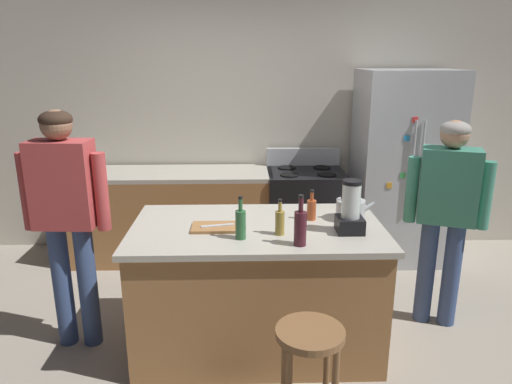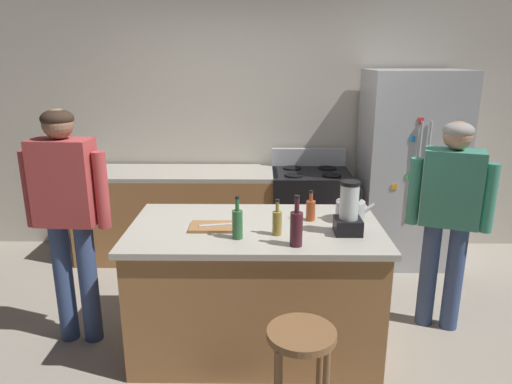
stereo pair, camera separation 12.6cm
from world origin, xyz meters
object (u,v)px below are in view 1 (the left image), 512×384
blender_appliance (351,211)px  bottle_olive_oil (241,223)px  bottle_cooking_sauce (311,209)px  bar_stool (309,354)px  bottle_wine (300,227)px  tea_kettle (351,209)px  person_by_sink_right (446,205)px  kitchen_island (257,286)px  bottle_vinegar (280,222)px  person_by_island_left (66,209)px  chef_knife (217,225)px  refrigerator (402,168)px  cutting_board (214,227)px  stove_range (305,214)px

blender_appliance → bottle_olive_oil: (-0.71, -0.09, -0.05)m
bottle_cooking_sauce → bar_stool: bearing=-97.8°
bottle_wine → tea_kettle: size_ratio=1.15×
person_by_sink_right → bottle_cooking_sauce: bearing=-171.9°
kitchen_island → person_by_sink_right: bearing=10.5°
bottle_cooking_sauce → bottle_vinegar: size_ratio=0.92×
person_by_island_left → tea_kettle: person_by_island_left is taller
chef_knife → bar_stool: bearing=-70.4°
chef_knife → bottle_wine: bearing=-41.8°
refrigerator → cutting_board: bearing=-138.7°
kitchen_island → tea_kettle: size_ratio=6.15×
bottle_wine → tea_kettle: bottle_wine is taller
kitchen_island → bottle_wine: 0.71m
blender_appliance → chef_knife: bearing=174.5°
bar_stool → cutting_board: (-0.53, 0.82, 0.40)m
refrigerator → bar_stool: (-1.23, -2.37, -0.43)m
person_by_island_left → bottle_olive_oil: person_by_island_left is taller
stove_range → blender_appliance: 1.76m
refrigerator → person_by_island_left: bearing=-152.3°
refrigerator → cutting_board: 2.35m
kitchen_island → bottle_cooking_sauce: 0.66m
person_by_sink_right → blender_appliance: person_by_sink_right is taller
chef_knife → person_by_sink_right: bearing=-1.8°
bottle_cooking_sauce → bottle_wine: (-0.13, -0.45, 0.04)m
refrigerator → tea_kettle: 1.61m
kitchen_island → refrigerator: refrigerator is taller
tea_kettle → person_by_island_left: bearing=-178.1°
person_by_sink_right → bottle_vinegar: 1.32m
kitchen_island → stove_range: stove_range is taller
stove_range → bottle_olive_oil: bearing=-110.1°
bottle_wine → bottle_vinegar: 0.21m
bar_stool → bottle_cooking_sauce: 1.10m
refrigerator → chef_knife: size_ratio=8.57×
person_by_sink_right → bottle_cooking_sauce: (-1.01, -0.14, 0.03)m
person_by_island_left → bottle_vinegar: person_by_island_left is taller
refrigerator → bottle_cooking_sauce: 1.77m
bar_stool → blender_appliance: size_ratio=1.90×
refrigerator → bottle_olive_oil: (-1.59, -1.72, 0.06)m
person_by_sink_right → bar_stool: bearing=-135.5°
bar_stool → bottle_olive_oil: 0.89m
bottle_olive_oil → chef_knife: bottle_olive_oil is taller
person_by_island_left → bottle_olive_oil: (1.17, -0.28, -0.02)m
bar_stool → bottle_cooking_sauce: size_ratio=3.05×
bar_stool → blender_appliance: blender_appliance is taller
bottle_vinegar → tea_kettle: tea_kettle is taller
person_by_sink_right → kitchen_island: bearing=-169.5°
stove_range → tea_kettle: bearing=-85.0°
bottle_olive_oil → blender_appliance: bearing=7.6°
bottle_cooking_sauce → cutting_board: bottle_cooking_sauce is taller
refrigerator → person_by_sink_right: 1.24m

